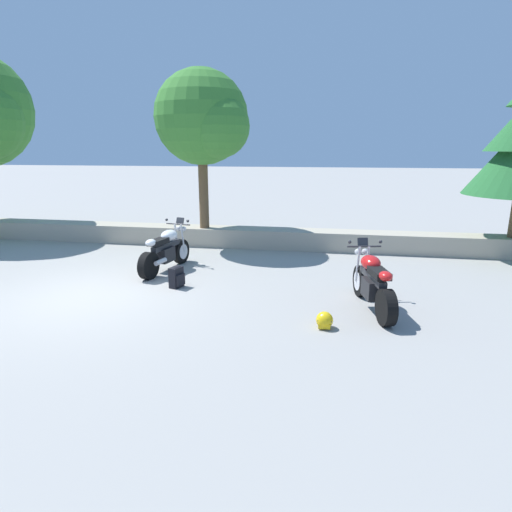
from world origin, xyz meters
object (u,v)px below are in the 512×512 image
leafy_tree_mid_left (205,120)px  rider_helmet (325,320)px  motorcycle_red_centre (373,283)px  rider_backpack (176,276)px  motorcycle_white_near_left (166,251)px

leafy_tree_mid_left → rider_helmet: bearing=-56.7°
motorcycle_red_centre → leafy_tree_mid_left: bearing=135.1°
rider_helmet → rider_backpack: bearing=153.3°
motorcycle_red_centre → motorcycle_white_near_left: bearing=159.7°
motorcycle_white_near_left → motorcycle_red_centre: 4.95m
motorcycle_red_centre → rider_backpack: (-3.96, 0.54, -0.24)m
rider_backpack → leafy_tree_mid_left: 5.13m
motorcycle_white_near_left → motorcycle_red_centre: size_ratio=1.01×
motorcycle_red_centre → rider_helmet: 1.37m
motorcycle_white_near_left → rider_backpack: motorcycle_white_near_left is taller
rider_backpack → motorcycle_red_centre: bearing=-7.8°
motorcycle_red_centre → rider_helmet: motorcycle_red_centre is taller
motorcycle_white_near_left → rider_helmet: 4.71m
motorcycle_white_near_left → leafy_tree_mid_left: (0.26, 2.65, 3.16)m
rider_helmet → leafy_tree_mid_left: bearing=123.3°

